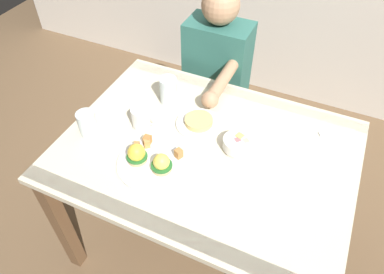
{
  "coord_description": "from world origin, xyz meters",
  "views": [
    {
      "loc": [
        0.36,
        -0.94,
        1.84
      ],
      "look_at": [
        -0.07,
        0.0,
        0.78
      ],
      "focal_mm": 33.63,
      "sensor_mm": 36.0,
      "label": 1
    }
  ],
  "objects_px": {
    "water_glass_near": "(168,92)",
    "side_plate": "(199,123)",
    "coffee_mug": "(141,117)",
    "diner_person": "(215,76)",
    "dining_table": "(206,165)",
    "fruit_bowl": "(238,144)",
    "fork": "(334,133)",
    "water_glass_far": "(88,125)",
    "eggs_benedict_plate": "(150,160)"
  },
  "relations": [
    {
      "from": "water_glass_near",
      "to": "side_plate",
      "type": "distance_m",
      "value": 0.22
    },
    {
      "from": "water_glass_near",
      "to": "coffee_mug",
      "type": "bearing_deg",
      "value": -98.88
    },
    {
      "from": "side_plate",
      "to": "diner_person",
      "type": "xyz_separation_m",
      "value": [
        -0.11,
        0.49,
        -0.1
      ]
    },
    {
      "from": "coffee_mug",
      "to": "side_plate",
      "type": "relative_size",
      "value": 0.56
    },
    {
      "from": "dining_table",
      "to": "coffee_mug",
      "type": "height_order",
      "value": "coffee_mug"
    },
    {
      "from": "dining_table",
      "to": "fruit_bowl",
      "type": "distance_m",
      "value": 0.19
    },
    {
      "from": "coffee_mug",
      "to": "fork",
      "type": "xyz_separation_m",
      "value": [
        0.78,
        0.31,
        -0.05
      ]
    },
    {
      "from": "dining_table",
      "to": "side_plate",
      "type": "xyz_separation_m",
      "value": [
        -0.09,
        0.12,
        0.12
      ]
    },
    {
      "from": "water_glass_near",
      "to": "fork",
      "type": "bearing_deg",
      "value": 8.23
    },
    {
      "from": "diner_person",
      "to": "coffee_mug",
      "type": "bearing_deg",
      "value": -100.64
    },
    {
      "from": "water_glass_far",
      "to": "eggs_benedict_plate",
      "type": "bearing_deg",
      "value": -7.98
    },
    {
      "from": "fork",
      "to": "fruit_bowl",
      "type": "bearing_deg",
      "value": -143.47
    },
    {
      "from": "water_glass_near",
      "to": "water_glass_far",
      "type": "relative_size",
      "value": 1.15
    },
    {
      "from": "eggs_benedict_plate",
      "to": "fruit_bowl",
      "type": "xyz_separation_m",
      "value": [
        0.29,
        0.23,
        0.0
      ]
    },
    {
      "from": "fruit_bowl",
      "to": "eggs_benedict_plate",
      "type": "bearing_deg",
      "value": -141.69
    },
    {
      "from": "water_glass_far",
      "to": "fork",
      "type": "bearing_deg",
      "value": 24.65
    },
    {
      "from": "water_glass_far",
      "to": "side_plate",
      "type": "bearing_deg",
      "value": 31.02
    },
    {
      "from": "fruit_bowl",
      "to": "coffee_mug",
      "type": "height_order",
      "value": "coffee_mug"
    },
    {
      "from": "fruit_bowl",
      "to": "fork",
      "type": "distance_m",
      "value": 0.44
    },
    {
      "from": "water_glass_far",
      "to": "diner_person",
      "type": "xyz_separation_m",
      "value": [
        0.29,
        0.73,
        -0.14
      ]
    },
    {
      "from": "side_plate",
      "to": "diner_person",
      "type": "height_order",
      "value": "diner_person"
    },
    {
      "from": "water_glass_near",
      "to": "water_glass_far",
      "type": "height_order",
      "value": "water_glass_near"
    },
    {
      "from": "fruit_bowl",
      "to": "side_plate",
      "type": "distance_m",
      "value": 0.21
    },
    {
      "from": "side_plate",
      "to": "water_glass_far",
      "type": "bearing_deg",
      "value": -148.98
    },
    {
      "from": "eggs_benedict_plate",
      "to": "side_plate",
      "type": "distance_m",
      "value": 0.3
    },
    {
      "from": "water_glass_near",
      "to": "side_plate",
      "type": "bearing_deg",
      "value": -24.52
    },
    {
      "from": "fruit_bowl",
      "to": "water_glass_far",
      "type": "bearing_deg",
      "value": -163.49
    },
    {
      "from": "eggs_benedict_plate",
      "to": "diner_person",
      "type": "height_order",
      "value": "diner_person"
    },
    {
      "from": "water_glass_near",
      "to": "diner_person",
      "type": "xyz_separation_m",
      "value": [
        0.08,
        0.4,
        -0.15
      ]
    },
    {
      "from": "coffee_mug",
      "to": "water_glass_near",
      "type": "bearing_deg",
      "value": 81.12
    },
    {
      "from": "coffee_mug",
      "to": "fork",
      "type": "relative_size",
      "value": 0.8
    },
    {
      "from": "water_glass_near",
      "to": "side_plate",
      "type": "xyz_separation_m",
      "value": [
        0.19,
        -0.09,
        -0.04
      ]
    },
    {
      "from": "fruit_bowl",
      "to": "coffee_mug",
      "type": "distance_m",
      "value": 0.43
    },
    {
      "from": "dining_table",
      "to": "fork",
      "type": "relative_size",
      "value": 8.62
    },
    {
      "from": "coffee_mug",
      "to": "water_glass_near",
      "type": "relative_size",
      "value": 0.84
    },
    {
      "from": "fruit_bowl",
      "to": "coffee_mug",
      "type": "xyz_separation_m",
      "value": [
        -0.43,
        -0.05,
        0.02
      ]
    },
    {
      "from": "fruit_bowl",
      "to": "water_glass_far",
      "type": "height_order",
      "value": "water_glass_far"
    },
    {
      "from": "coffee_mug",
      "to": "water_glass_near",
      "type": "height_order",
      "value": "water_glass_near"
    },
    {
      "from": "eggs_benedict_plate",
      "to": "side_plate",
      "type": "relative_size",
      "value": 1.35
    },
    {
      "from": "eggs_benedict_plate",
      "to": "side_plate",
      "type": "height_order",
      "value": "eggs_benedict_plate"
    },
    {
      "from": "dining_table",
      "to": "water_glass_near",
      "type": "bearing_deg",
      "value": 144.02
    },
    {
      "from": "fork",
      "to": "diner_person",
      "type": "height_order",
      "value": "diner_person"
    },
    {
      "from": "fruit_bowl",
      "to": "dining_table",
      "type": "bearing_deg",
      "value": -155.66
    },
    {
      "from": "dining_table",
      "to": "eggs_benedict_plate",
      "type": "relative_size",
      "value": 4.44
    },
    {
      "from": "coffee_mug",
      "to": "water_glass_far",
      "type": "bearing_deg",
      "value": -143.35
    },
    {
      "from": "fork",
      "to": "water_glass_near",
      "type": "bearing_deg",
      "value": -171.77
    },
    {
      "from": "dining_table",
      "to": "water_glass_far",
      "type": "xyz_separation_m",
      "value": [
        -0.49,
        -0.13,
        0.16
      ]
    },
    {
      "from": "eggs_benedict_plate",
      "to": "water_glass_near",
      "type": "bearing_deg",
      "value": 106.31
    },
    {
      "from": "fruit_bowl",
      "to": "diner_person",
      "type": "distance_m",
      "value": 0.64
    },
    {
      "from": "coffee_mug",
      "to": "diner_person",
      "type": "xyz_separation_m",
      "value": [
        0.11,
        0.59,
        -0.14
      ]
    }
  ]
}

